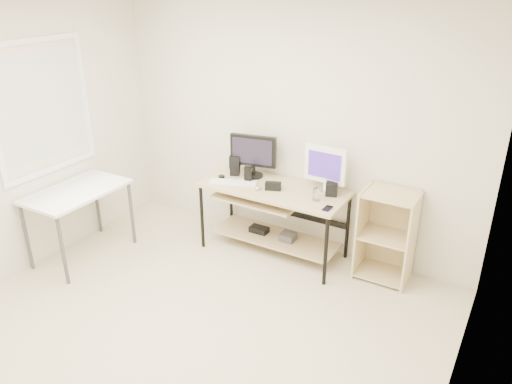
{
  "coord_description": "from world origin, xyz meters",
  "views": [
    {
      "loc": [
        2.17,
        -2.43,
        2.76
      ],
      "look_at": [
        -0.0,
        1.3,
        0.84
      ],
      "focal_mm": 35.0,
      "sensor_mm": 36.0,
      "label": 1
    }
  ],
  "objects_px": {
    "side_table": "(77,197)",
    "shelf_unit": "(387,234)",
    "audio_controller": "(248,174)",
    "white_imac": "(325,166)",
    "black_monitor": "(253,153)",
    "desk": "(272,206)"
  },
  "relations": [
    {
      "from": "side_table",
      "to": "shelf_unit",
      "type": "xyz_separation_m",
      "value": [
        2.83,
        1.22,
        -0.22
      ]
    },
    {
      "from": "shelf_unit",
      "to": "audio_controller",
      "type": "height_order",
      "value": "audio_controller"
    },
    {
      "from": "side_table",
      "to": "shelf_unit",
      "type": "distance_m",
      "value": 3.09
    },
    {
      "from": "side_table",
      "to": "shelf_unit",
      "type": "height_order",
      "value": "shelf_unit"
    },
    {
      "from": "white_imac",
      "to": "black_monitor",
      "type": "bearing_deg",
      "value": -175.22
    },
    {
      "from": "white_imac",
      "to": "desk",
      "type": "bearing_deg",
      "value": -158.08
    },
    {
      "from": "black_monitor",
      "to": "white_imac",
      "type": "relative_size",
      "value": 1.08
    },
    {
      "from": "desk",
      "to": "audio_controller",
      "type": "height_order",
      "value": "audio_controller"
    },
    {
      "from": "side_table",
      "to": "audio_controller",
      "type": "relative_size",
      "value": 6.22
    },
    {
      "from": "desk",
      "to": "shelf_unit",
      "type": "distance_m",
      "value": 1.19
    },
    {
      "from": "desk",
      "to": "side_table",
      "type": "distance_m",
      "value": 1.97
    },
    {
      "from": "black_monitor",
      "to": "white_imac",
      "type": "xyz_separation_m",
      "value": [
        0.8,
        0.02,
        0.01
      ]
    },
    {
      "from": "white_imac",
      "to": "audio_controller",
      "type": "distance_m",
      "value": 0.81
    },
    {
      "from": "side_table",
      "to": "black_monitor",
      "type": "bearing_deg",
      "value": 41.84
    },
    {
      "from": "desk",
      "to": "white_imac",
      "type": "xyz_separation_m",
      "value": [
        0.5,
        0.17,
        0.48
      ]
    },
    {
      "from": "shelf_unit",
      "to": "side_table",
      "type": "bearing_deg",
      "value": -156.67
    },
    {
      "from": "desk",
      "to": "white_imac",
      "type": "bearing_deg",
      "value": 18.66
    },
    {
      "from": "side_table",
      "to": "shelf_unit",
      "type": "relative_size",
      "value": 1.11
    },
    {
      "from": "white_imac",
      "to": "side_table",
      "type": "bearing_deg",
      "value": -147.02
    },
    {
      "from": "side_table",
      "to": "black_monitor",
      "type": "xyz_separation_m",
      "value": [
        1.35,
        1.21,
        0.34
      ]
    },
    {
      "from": "desk",
      "to": "black_monitor",
      "type": "height_order",
      "value": "black_monitor"
    },
    {
      "from": "shelf_unit",
      "to": "black_monitor",
      "type": "distance_m",
      "value": 1.58
    }
  ]
}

